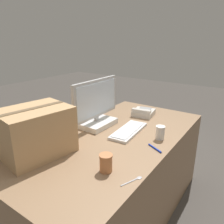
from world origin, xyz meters
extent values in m
plane|color=#47423D|center=(0.00, 0.00, 0.00)|extent=(12.00, 12.00, 0.00)
cube|color=#8C6B4C|center=(0.00, 0.00, 0.37)|extent=(1.80, 0.90, 0.74)
cube|color=white|center=(0.10, 0.26, 0.76)|extent=(0.32, 0.25, 0.05)
cylinder|color=#B2B2B2|center=(0.10, 0.26, 0.81)|extent=(0.04, 0.04, 0.04)
cube|color=#B2B2B2|center=(0.10, 0.26, 0.99)|extent=(0.55, 0.03, 0.32)
cube|color=silver|center=(0.10, 0.24, 0.99)|extent=(0.50, 0.01, 0.27)
cube|color=silver|center=(0.13, -0.06, 0.75)|extent=(0.43, 0.19, 0.02)
cube|color=silver|center=(0.13, -0.06, 0.77)|extent=(0.40, 0.16, 0.01)
cube|color=beige|center=(0.58, 0.03, 0.77)|extent=(0.23, 0.22, 0.05)
cube|color=beige|center=(0.50, 0.02, 0.81)|extent=(0.07, 0.19, 0.03)
cube|color=gray|center=(0.61, 0.04, 0.80)|extent=(0.13, 0.13, 0.01)
cylinder|color=#BC7547|center=(-0.42, -0.23, 0.79)|extent=(0.07, 0.07, 0.10)
cylinder|color=#BC7547|center=(-0.42, -0.23, 0.85)|extent=(0.08, 0.08, 0.01)
cylinder|color=white|center=(0.16, -0.32, 0.79)|extent=(0.07, 0.07, 0.10)
cylinder|color=white|center=(0.16, -0.32, 0.84)|extent=(0.07, 0.07, 0.01)
cube|color=#B2B2B7|center=(-0.43, -0.39, 0.74)|extent=(0.11, 0.05, 0.00)
ellipsoid|color=#B2B2B7|center=(-0.37, -0.42, 0.74)|extent=(0.04, 0.03, 0.00)
cube|color=tan|center=(-0.51, 0.27, 0.90)|extent=(0.48, 0.40, 0.32)
cube|color=brown|center=(-0.51, 0.27, 1.06)|extent=(0.42, 0.11, 0.00)
cylinder|color=#1933B2|center=(-0.01, -0.35, 0.75)|extent=(0.07, 0.13, 0.01)
camera|label=1|loc=(-1.30, -0.88, 1.48)|focal=35.00mm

